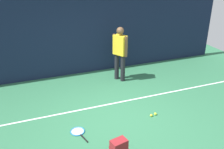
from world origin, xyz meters
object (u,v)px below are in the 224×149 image
Objects in this scene: tennis_ball_near_player at (155,114)px; tennis_ball_by_fence at (151,115)px; tennis_racket at (78,132)px; tennis_player at (120,51)px.

tennis_ball_by_fence is (-0.13, -0.02, 0.00)m from tennis_ball_near_player.
tennis_racket is 9.65× the size of tennis_ball_by_fence.
tennis_ball_by_fence is (-0.08, -2.22, -0.93)m from tennis_player.
tennis_ball_near_player is (1.95, -0.00, 0.02)m from tennis_racket.
tennis_ball_by_fence is (1.82, -0.03, 0.02)m from tennis_racket.
tennis_racket is 1.95m from tennis_ball_near_player.
tennis_player reaches higher than tennis_ball_near_player.
tennis_player is 2.41m from tennis_ball_by_fence.
tennis_player is 25.76× the size of tennis_ball_by_fence.
tennis_ball_by_fence reaches higher than tennis_racket.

